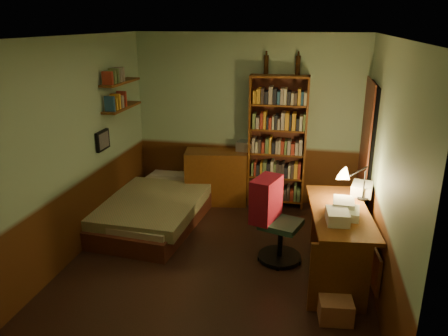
% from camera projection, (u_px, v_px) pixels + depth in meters
% --- Properties ---
extents(floor, '(3.50, 4.00, 0.02)m').
position_uv_depth(floor, '(220.00, 261.00, 5.28)').
color(floor, black).
rests_on(floor, ground).
extents(ceiling, '(3.50, 4.00, 0.02)m').
position_uv_depth(ceiling, '(219.00, 35.00, 4.44)').
color(ceiling, silver).
rests_on(ceiling, wall_back).
extents(wall_back, '(3.50, 0.02, 2.60)m').
position_uv_depth(wall_back, '(248.00, 120.00, 6.72)').
color(wall_back, gray).
rests_on(wall_back, ground).
extents(wall_left, '(0.02, 4.00, 2.60)m').
position_uv_depth(wall_left, '(76.00, 149.00, 5.21)').
color(wall_left, gray).
rests_on(wall_left, ground).
extents(wall_right, '(0.02, 4.00, 2.60)m').
position_uv_depth(wall_right, '(385.00, 169.00, 4.52)').
color(wall_right, gray).
rests_on(wall_right, ground).
extents(wall_front, '(3.50, 0.02, 2.60)m').
position_uv_depth(wall_front, '(156.00, 243.00, 3.00)').
color(wall_front, gray).
rests_on(wall_front, ground).
extents(doorway, '(0.06, 0.90, 2.00)m').
position_uv_depth(doorway, '(366.00, 159.00, 5.82)').
color(doorway, black).
rests_on(doorway, ground).
extents(door_trim, '(0.02, 0.98, 2.08)m').
position_uv_depth(door_trim, '(363.00, 159.00, 5.83)').
color(door_trim, '#491F13').
rests_on(door_trim, ground).
extents(bed, '(1.38, 2.33, 0.66)m').
position_uv_depth(bed, '(158.00, 198.00, 6.28)').
color(bed, '#788A52').
rests_on(bed, ground).
extents(dresser, '(1.01, 0.63, 0.84)m').
position_uv_depth(dresser, '(216.00, 177.00, 6.87)').
color(dresser, '#5C2F10').
rests_on(dresser, ground).
extents(mini_stereo, '(0.31, 0.26, 0.15)m').
position_uv_depth(mini_stereo, '(246.00, 146.00, 6.74)').
color(mini_stereo, '#B2B2B7').
rests_on(mini_stereo, dresser).
extents(bookshelf, '(0.87, 0.30, 2.01)m').
position_uv_depth(bookshelf, '(277.00, 143.00, 6.58)').
color(bookshelf, '#5C2F10').
rests_on(bookshelf, ground).
extents(bottle_left, '(0.10, 0.10, 0.27)m').
position_uv_depth(bottle_left, '(266.00, 65.00, 6.35)').
color(bottle_left, black).
rests_on(bottle_left, bookshelf).
extents(bottle_right, '(0.09, 0.09, 0.27)m').
position_uv_depth(bottle_right, '(298.00, 65.00, 6.26)').
color(bottle_right, black).
rests_on(bottle_right, bookshelf).
extents(desk, '(0.78, 1.54, 0.79)m').
position_uv_depth(desk, '(337.00, 242.00, 4.89)').
color(desk, '#5C2F10').
rests_on(desk, ground).
extents(paper_stack, '(0.29, 0.36, 0.13)m').
position_uv_depth(paper_stack, '(362.00, 189.00, 5.19)').
color(paper_stack, silver).
rests_on(paper_stack, desk).
extents(desk_lamp, '(0.19, 0.19, 0.55)m').
position_uv_depth(desk_lamp, '(365.00, 177.00, 4.96)').
color(desk_lamp, black).
rests_on(desk_lamp, desk).
extents(office_chair, '(0.68, 0.63, 1.11)m').
position_uv_depth(office_chair, '(281.00, 218.00, 5.13)').
color(office_chair, '#2B4F3B').
rests_on(office_chair, ground).
extents(red_jacket, '(0.37, 0.50, 0.53)m').
position_uv_depth(red_jacket, '(276.00, 151.00, 4.86)').
color(red_jacket, maroon).
rests_on(red_jacket, office_chair).
extents(wall_shelf_lower, '(0.20, 0.90, 0.03)m').
position_uv_depth(wall_shelf_lower, '(122.00, 107.00, 6.11)').
color(wall_shelf_lower, '#5C2F10').
rests_on(wall_shelf_lower, wall_left).
extents(wall_shelf_upper, '(0.20, 0.90, 0.03)m').
position_uv_depth(wall_shelf_upper, '(120.00, 82.00, 6.00)').
color(wall_shelf_upper, '#5C2F10').
rests_on(wall_shelf_upper, wall_left).
extents(framed_picture, '(0.04, 0.32, 0.26)m').
position_uv_depth(framed_picture, '(103.00, 140.00, 5.77)').
color(framed_picture, black).
rests_on(framed_picture, wall_left).
extents(cardboard_box_b, '(0.34, 0.30, 0.22)m').
position_uv_depth(cardboard_box_b, '(336.00, 310.00, 4.20)').
color(cardboard_box_b, '#A96D48').
rests_on(cardboard_box_b, ground).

